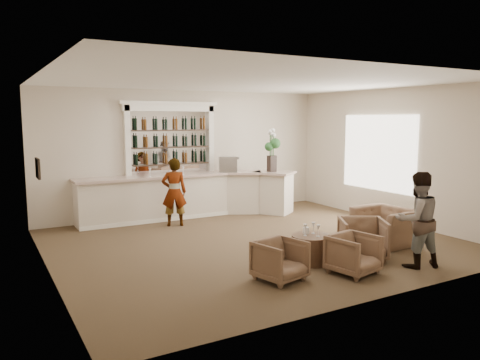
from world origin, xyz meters
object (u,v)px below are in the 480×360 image
at_px(bar_counter, 190,195).
at_px(guest, 417,220).
at_px(cocktail_table, 311,249).
at_px(sommelier, 174,192).
at_px(armchair_left, 280,260).
at_px(armchair_center, 354,254).
at_px(flower_vase, 272,148).
at_px(espresso_machine, 228,164).
at_px(armchair_far, 385,226).
at_px(armchair_right, 363,239).

relative_size(bar_counter, guest, 3.43).
xyz_separation_m(cocktail_table, sommelier, (-1.05, 3.95, 0.57)).
distance_m(armchair_left, armchair_center, 1.28).
relative_size(cocktail_table, flower_vase, 0.62).
distance_m(sommelier, espresso_machine, 1.97).
height_order(cocktail_table, guest, guest).
xyz_separation_m(cocktail_table, armchair_left, (-1.01, -0.49, 0.08)).
xyz_separation_m(bar_counter, cocktail_table, (0.34, -4.66, -0.32)).
distance_m(bar_counter, sommelier, 1.04).
bearing_deg(espresso_machine, sommelier, -136.75).
height_order(guest, armchair_far, guest).
relative_size(sommelier, armchair_center, 2.24).
bearing_deg(guest, espresso_machine, -67.55).
xyz_separation_m(guest, armchair_far, (0.70, 1.36, -0.47)).
distance_m(bar_counter, espresso_machine, 1.33).
height_order(sommelier, flower_vase, flower_vase).
bearing_deg(sommelier, armchair_far, 149.43).
distance_m(cocktail_table, espresso_machine, 4.76).
height_order(armchair_center, armchair_far, armchair_far).
bearing_deg(flower_vase, sommelier, -177.80).
bearing_deg(bar_counter, espresso_machine, -4.50).
height_order(sommelier, armchair_right, sommelier).
bearing_deg(armchair_center, armchair_right, 25.38).
relative_size(espresso_machine, flower_vase, 0.41).
distance_m(armchair_left, flower_vase, 5.55).
distance_m(guest, armchair_far, 1.60).
xyz_separation_m(armchair_center, flower_vase, (1.58, 4.89, 1.46)).
distance_m(armchair_right, flower_vase, 4.63).
relative_size(cocktail_table, guest, 0.43).
relative_size(armchair_left, armchair_far, 0.64).
height_order(cocktail_table, flower_vase, flower_vase).
height_order(sommelier, armchair_center, sommelier).
bearing_deg(cocktail_table, armchair_center, -74.65).
bearing_deg(espresso_machine, armchair_center, -71.45).
bearing_deg(armchair_far, bar_counter, -154.65).
distance_m(sommelier, armchair_left, 4.46).
bearing_deg(armchair_left, guest, -26.36).
bearing_deg(armchair_far, armchair_center, -63.93).
relative_size(armchair_right, espresso_machine, 1.72).
relative_size(armchair_far, espresso_machine, 2.36).
xyz_separation_m(cocktail_table, guest, (1.44, -1.08, 0.58)).
height_order(armchair_center, flower_vase, flower_vase).
distance_m(armchair_center, flower_vase, 5.34).
bearing_deg(sommelier, espresso_machine, -142.33).
relative_size(sommelier, armchair_right, 1.99).
height_order(cocktail_table, armchair_right, armchair_right).
xyz_separation_m(armchair_left, espresso_machine, (1.75, 5.06, 1.02)).
xyz_separation_m(cocktail_table, armchair_center, (0.23, -0.83, 0.08)).
relative_size(armchair_center, armchair_far, 0.65).
distance_m(bar_counter, guest, 6.01).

